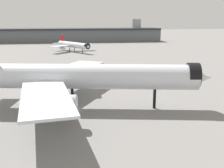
{
  "coord_description": "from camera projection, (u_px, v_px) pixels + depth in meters",
  "views": [
    {
      "loc": [
        -3.55,
        -62.24,
        20.69
      ],
      "look_at": [
        9.05,
        -0.87,
        5.8
      ],
      "focal_mm": 44.37,
      "sensor_mm": 36.0,
      "label": 1
    }
  ],
  "objects": [
    {
      "name": "ground",
      "position": [
        73.0,
        109.0,
        64.8
      ],
      "size": [
        900.0,
        900.0,
        0.0
      ],
      "primitive_type": "plane",
      "color": "slate"
    },
    {
      "name": "airliner_far_taxiway",
      "position": [
        73.0,
        45.0,
        173.89
      ],
      "size": [
        28.82,
        32.02,
        10.07
      ],
      "rotation": [
        0.0,
        0.0,
        5.23
      ],
      "color": "silver",
      "rests_on": "ground"
    },
    {
      "name": "terminal_building",
      "position": [
        59.0,
        35.0,
        247.96
      ],
      "size": [
        187.83,
        34.75,
        20.16
      ],
      "rotation": [
        0.0,
        0.0,
        -0.05
      ],
      "color": "slate",
      "rests_on": "ground"
    },
    {
      "name": "airliner_near_gate",
      "position": [
        79.0,
        77.0,
        64.3
      ],
      "size": [
        60.5,
        54.24,
        16.82
      ],
      "rotation": [
        0.0,
        0.0,
        -0.24
      ],
      "color": "silver",
      "rests_on": "ground"
    }
  ]
}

